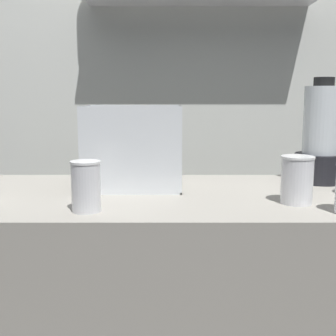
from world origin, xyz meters
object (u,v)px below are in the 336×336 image
(blender_pitcher, at_px, (321,141))
(juice_cup_mango_middle, at_px, (297,183))
(juice_cup_pomegranate_left, at_px, (86,190))
(carrot_display_bin, at_px, (133,162))

(blender_pitcher, relative_size, juice_cup_mango_middle, 2.69)
(juice_cup_pomegranate_left, relative_size, juice_cup_mango_middle, 0.99)
(juice_cup_mango_middle, bearing_deg, carrot_display_bin, 156.68)
(blender_pitcher, height_order, juice_cup_mango_middle, blender_pitcher)
(carrot_display_bin, xyz_separation_m, juice_cup_pomegranate_left, (-0.10, -0.29, -0.03))
(carrot_display_bin, relative_size, juice_cup_pomegranate_left, 2.34)
(carrot_display_bin, bearing_deg, blender_pitcher, 9.33)
(juice_cup_pomegranate_left, height_order, juice_cup_mango_middle, same)
(carrot_display_bin, distance_m, blender_pitcher, 0.66)
(carrot_display_bin, height_order, blender_pitcher, blender_pitcher)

